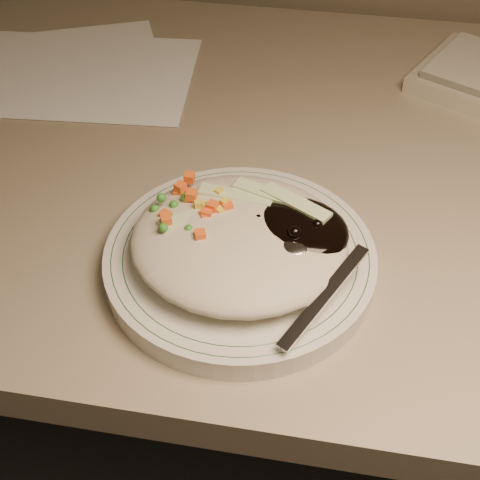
# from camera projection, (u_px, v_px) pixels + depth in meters

# --- Properties ---
(desk) EXTENTS (1.40, 0.70, 0.74)m
(desk) POSITION_uv_depth(u_px,v_px,m) (323.00, 277.00, 0.88)
(desk) COLOR gray
(desk) RESTS_ON ground
(plate) EXTENTS (0.25, 0.25, 0.02)m
(plate) POSITION_uv_depth(u_px,v_px,m) (240.00, 260.00, 0.61)
(plate) COLOR silver
(plate) RESTS_ON desk
(plate_rim) EXTENTS (0.23, 0.23, 0.00)m
(plate_rim) POSITION_uv_depth(u_px,v_px,m) (240.00, 253.00, 0.60)
(plate_rim) COLOR #144723
(plate_rim) RESTS_ON plate
(meal) EXTENTS (0.21, 0.19, 0.05)m
(meal) POSITION_uv_depth(u_px,v_px,m) (245.00, 237.00, 0.59)
(meal) COLOR #B4AA92
(meal) RESTS_ON plate
(papers) EXTENTS (0.38, 0.31, 0.00)m
(papers) POSITION_uv_depth(u_px,v_px,m) (60.00, 71.00, 0.87)
(papers) COLOR white
(papers) RESTS_ON desk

